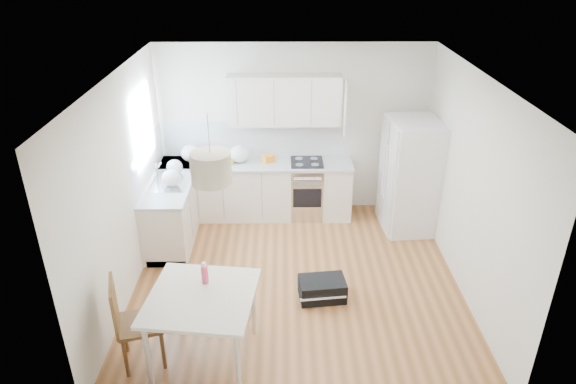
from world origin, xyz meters
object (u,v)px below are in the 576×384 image
object	(u,v)px
refrigerator	(411,176)
dining_table	(202,303)
gym_bag	(322,289)
dining_chair	(140,321)

from	to	relation	value
refrigerator	dining_table	bearing A→B (deg)	-138.33
refrigerator	gym_bag	xyz separation A→B (m)	(-1.44, -1.77, -0.73)
refrigerator	dining_chair	distance (m)	4.42
refrigerator	dining_chair	xyz separation A→B (m)	(-3.40, -2.81, -0.34)
dining_table	gym_bag	xyz separation A→B (m)	(1.31, 1.02, -0.61)
dining_chair	gym_bag	xyz separation A→B (m)	(1.96, 1.04, -0.39)
dining_table	dining_chair	size ratio (longest dim) A/B	1.13
dining_table	gym_bag	world-z (taller)	dining_table
dining_table	dining_chair	bearing A→B (deg)	-172.03
refrigerator	dining_chair	bearing A→B (deg)	-144.26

